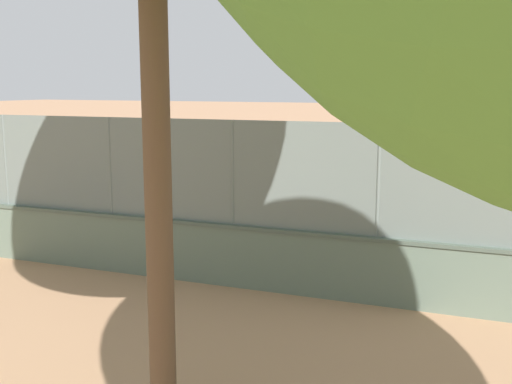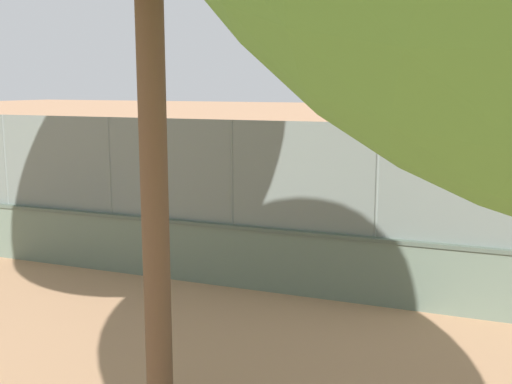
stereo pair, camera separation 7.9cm
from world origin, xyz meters
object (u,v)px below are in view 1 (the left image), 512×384
at_px(player_baseline_waiting, 355,186).
at_px(player_at_service_line, 77,192).
at_px(player_near_wall_returning, 386,180).
at_px(sports_ball, 390,214).

xyz_separation_m(player_baseline_waiting, player_at_service_line, (8.32, 4.88, -0.01)).
relative_size(player_near_wall_returning, player_baseline_waiting, 1.00).
bearing_deg(player_at_service_line, player_near_wall_returning, -143.96).
bearing_deg(player_near_wall_returning, player_baseline_waiting, 66.24).
bearing_deg(player_at_service_line, sports_ball, -154.92).
bearing_deg(player_baseline_waiting, player_at_service_line, 30.41).
distance_m(player_near_wall_returning, player_baseline_waiting, 1.88).
height_order(player_at_service_line, sports_ball, player_at_service_line).
bearing_deg(sports_ball, player_near_wall_returning, -73.94).
bearing_deg(player_baseline_waiting, player_near_wall_returning, -113.76).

